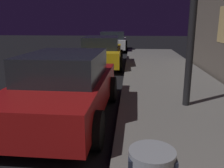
# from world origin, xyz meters

# --- Properties ---
(car_red) EXTENTS (2.04, 4.09, 1.43)m
(car_red) POSITION_xyz_m (2.85, 4.75, 0.71)
(car_red) COLOR maroon
(car_red) RESTS_ON ground
(car_yellow_cab) EXTENTS (2.10, 4.63, 1.43)m
(car_yellow_cab) POSITION_xyz_m (2.85, 11.23, 0.72)
(car_yellow_cab) COLOR gold
(car_yellow_cab) RESTS_ON ground
(car_white) EXTENTS (2.22, 4.39, 1.43)m
(car_white) POSITION_xyz_m (2.85, 18.07, 0.71)
(car_white) COLOR silver
(car_white) RESTS_ON ground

